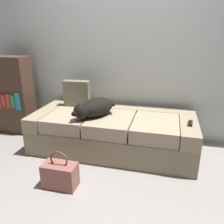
{
  "coord_description": "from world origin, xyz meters",
  "views": [
    {
      "loc": [
        0.62,
        -1.5,
        1.4
      ],
      "look_at": [
        0.0,
        0.94,
        0.51
      ],
      "focal_mm": 36.13,
      "sensor_mm": 36.0,
      "label": 1
    }
  ],
  "objects": [
    {
      "name": "tv_remote",
      "position": [
        0.89,
        0.91,
        0.47
      ],
      "size": [
        0.06,
        0.15,
        0.02
      ],
      "primitive_type": "cube",
      "rotation": [
        0.0,
        0.0,
        -0.09
      ],
      "color": "black",
      "rests_on": "couch"
    },
    {
      "name": "bookshelf",
      "position": [
        -1.54,
        1.19,
        0.55
      ],
      "size": [
        0.56,
        0.3,
        1.1
      ],
      "color": "#4B3325",
      "rests_on": "ground"
    },
    {
      "name": "handbag",
      "position": [
        -0.3,
        0.14,
        0.13
      ],
      "size": [
        0.32,
        0.18,
        0.38
      ],
      "color": "#8D5447",
      "rests_on": "ground"
    },
    {
      "name": "dog_dark",
      "position": [
        -0.2,
        0.88,
        0.57
      ],
      "size": [
        0.47,
        0.59,
        0.22
      ],
      "color": "black",
      "rests_on": "couch"
    },
    {
      "name": "throw_pillow",
      "position": [
        -0.56,
        1.23,
        0.63
      ],
      "size": [
        0.35,
        0.15,
        0.34
      ],
      "primitive_type": "cube",
      "rotation": [
        0.0,
        0.0,
        0.08
      ],
      "color": "#6E6855",
      "rests_on": "couch"
    },
    {
      "name": "couch",
      "position": [
        0.0,
        1.0,
        0.23
      ],
      "size": [
        1.96,
        0.86,
        0.46
      ],
      "color": "#867559",
      "rests_on": "ground"
    },
    {
      "name": "back_wall",
      "position": [
        0.0,
        1.55,
        1.4
      ],
      "size": [
        6.4,
        0.1,
        2.8
      ],
      "primitive_type": "cube",
      "color": "silver",
      "rests_on": "ground"
    },
    {
      "name": "ground_plane",
      "position": [
        0.0,
        0.0,
        0.0
      ],
      "size": [
        10.0,
        10.0,
        0.0
      ],
      "primitive_type": "plane",
      "color": "gray"
    }
  ]
}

